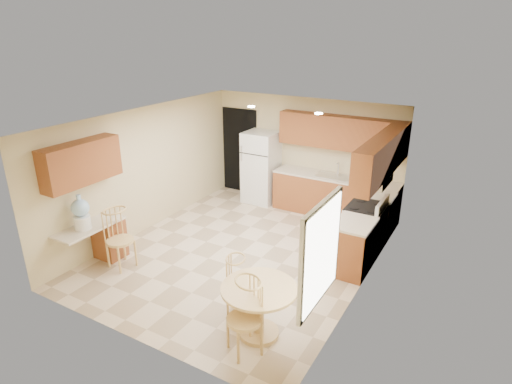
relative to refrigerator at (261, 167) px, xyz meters
The scene contains 30 objects.
floor 2.72m from the refrigerator, 68.40° to the right, with size 5.50×5.50×0.00m, color beige.
ceiling 3.07m from the refrigerator, 68.40° to the right, with size 4.50×5.50×0.02m, color white.
wall_back 1.09m from the refrigerator, 20.23° to the left, with size 4.50×0.02×2.50m, color #CCB789.
wall_front 5.25m from the refrigerator, 79.55° to the right, with size 4.50×0.02×2.50m, color #CCB789.
wall_left 2.76m from the refrigerator, 118.44° to the right, with size 0.02×5.50×2.50m, color #CCB789.
wall_right 4.02m from the refrigerator, 36.87° to the right, with size 0.02×5.50×2.50m, color #CCB789.
doorway 0.89m from the refrigerator, 157.27° to the left, with size 0.90×0.02×2.10m, color black.
base_cab_back 1.87m from the refrigerator, ahead, with size 2.75×0.60×0.87m, color #995127.
counter_back 1.83m from the refrigerator, ahead, with size 2.75×0.63×0.04m, color beige.
base_cab_right_a 2.98m from the refrigerator, 10.64° to the right, with size 0.60×0.59×0.87m, color #995127.
counter_right_a 2.95m from the refrigerator, 10.64° to the right, with size 0.63×0.59×0.04m, color beige.
base_cab_right_b 3.55m from the refrigerator, 34.59° to the right, with size 0.60×0.80×0.87m, color #995127.
counter_right_b 3.52m from the refrigerator, 34.59° to the right, with size 0.63×0.80×0.04m, color beige.
upper_cab_back 2.09m from the refrigerator, ahead, with size 2.75×0.33×0.70m, color #995127.
upper_cab_right 3.41m from the refrigerator, 21.41° to the right, with size 0.33×2.42×0.70m, color #995127.
upper_cab_left 4.28m from the refrigerator, 105.84° to the right, with size 0.33×1.40×0.70m, color #995127.
sink 1.80m from the refrigerator, ahead, with size 0.78×0.44×0.01m, color silver.
range_hood 3.24m from the refrigerator, 22.46° to the right, with size 0.50×0.76×0.14m, color silver.
desk_pedestal 3.90m from the refrigerator, 105.76° to the right, with size 0.48×0.42×0.72m, color #995127.
desk_top 4.23m from the refrigerator, 104.36° to the right, with size 0.50×1.20×0.04m, color beige.
window 5.35m from the refrigerator, 53.21° to the right, with size 0.06×1.12×1.30m.
can_light_a 2.08m from the refrigerator, 69.44° to the right, with size 0.14×0.14×0.02m, color white.
can_light_b 2.75m from the refrigerator, 32.96° to the right, with size 0.14×0.14×0.02m, color white.
refrigerator is the anchor object (origin of this frame).
stove 3.15m from the refrigerator, 22.99° to the right, with size 0.65×0.76×1.09m.
dining_table 4.85m from the refrigerator, 60.93° to the right, with size 1.02×1.02×0.75m.
chair_table_a 4.49m from the refrigerator, 65.15° to the right, with size 0.41×0.52×0.92m.
chair_table_b 5.26m from the refrigerator, 63.43° to the right, with size 0.46×0.54×1.03m.
chair_desk 4.02m from the refrigerator, 98.59° to the right, with size 0.47×0.60×1.06m.
water_crock 4.35m from the refrigerator, 103.98° to the right, with size 0.29×0.29×0.61m.
Camera 1 is at (3.74, -5.96, 3.93)m, focal length 30.00 mm.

